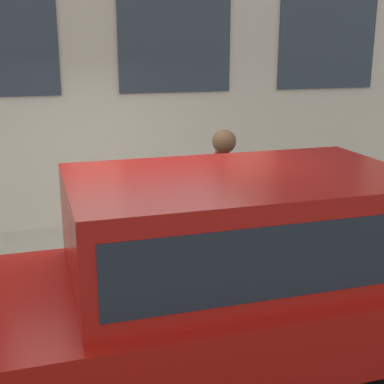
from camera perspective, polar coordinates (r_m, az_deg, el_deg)
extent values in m
plane|color=#2D2D30|center=(5.68, -6.68, -12.79)|extent=(80.00, 80.00, 0.00)
cube|color=#A8A093|center=(6.80, -8.68, -7.27)|extent=(2.57, 60.00, 0.14)
cube|color=#2D3847|center=(8.71, 14.39, 16.76)|extent=(0.03, 1.62, 1.85)
cube|color=#2D3847|center=(7.76, -1.80, 17.42)|extent=(0.03, 1.62, 1.85)
cylinder|color=#2D7260|center=(6.00, -3.41, -9.38)|extent=(0.31, 0.31, 0.04)
cylinder|color=#2D7260|center=(5.89, -3.45, -6.86)|extent=(0.23, 0.23, 0.61)
sphere|color=#2C5D50|center=(5.78, -3.50, -4.06)|extent=(0.24, 0.24, 0.24)
cylinder|color=black|center=(5.75, -3.51, -3.38)|extent=(0.08, 0.08, 0.10)
cylinder|color=#2D7260|center=(5.90, -1.89, -6.04)|extent=(0.09, 0.10, 0.09)
cylinder|color=#2D7260|center=(5.83, -5.05, -6.36)|extent=(0.09, 0.10, 0.09)
cylinder|color=navy|center=(6.10, 3.55, -5.14)|extent=(0.12, 0.12, 0.79)
cylinder|color=navy|center=(6.24, 3.02, -4.63)|extent=(0.12, 0.12, 0.79)
cube|color=red|center=(5.97, 3.38, 1.36)|extent=(0.21, 0.15, 0.59)
cylinder|color=red|center=(5.82, 3.91, 1.14)|extent=(0.09, 0.09, 0.56)
cylinder|color=red|center=(6.10, 2.89, 1.83)|extent=(0.09, 0.09, 0.56)
sphere|color=brown|center=(5.88, 3.45, 5.41)|extent=(0.26, 0.26, 0.26)
cylinder|color=black|center=(5.03, -14.28, -12.35)|extent=(0.24, 0.75, 0.75)
cylinder|color=black|center=(5.72, 13.38, -8.76)|extent=(0.24, 0.75, 0.75)
cube|color=#A5140F|center=(4.43, 3.64, -11.79)|extent=(1.81, 4.25, 0.56)
cube|color=#A5140F|center=(4.21, 5.16, -3.36)|extent=(1.59, 2.63, 0.80)
cube|color=#1E232D|center=(4.21, 5.16, -3.36)|extent=(1.60, 2.42, 0.51)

